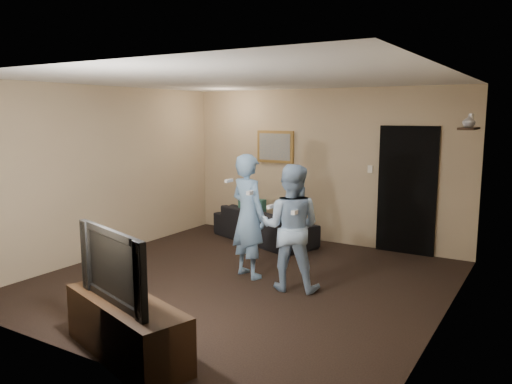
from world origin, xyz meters
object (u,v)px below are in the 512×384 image
Objects in this scene: wii_player_right at (291,227)px; television at (124,264)px; sofa at (264,225)px; tv_console at (127,329)px; wii_player_left at (248,216)px.

television is at bearing -101.27° from wii_player_right.
wii_player_right is at bearing 147.67° from sofa.
sofa is 4.33m from tv_console.
wii_player_left reaches higher than tv_console.
sofa reaches higher than tv_console.
television is 2.38m from wii_player_right.
television is at bearing 0.00° from tv_console.
sofa is at bearing 120.72° from television.
tv_console is 2.56m from wii_player_left.
sofa is at bearing 128.35° from wii_player_right.
wii_player_right is at bearing -11.53° from wii_player_left.
tv_console is 1.31× the size of television.
wii_player_right is (0.46, 2.33, -0.07)m from television.
sofa is 1.97m from wii_player_left.
wii_player_right reaches higher than television.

